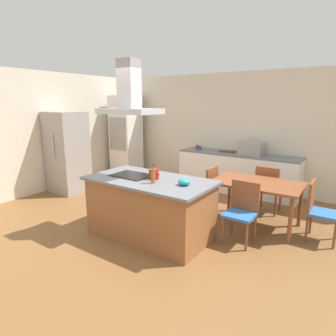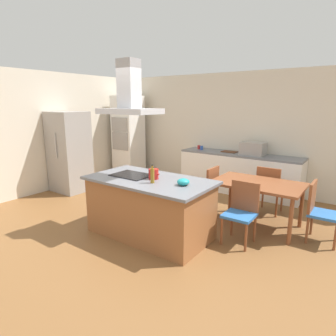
{
  "view_description": "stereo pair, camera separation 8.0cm",
  "coord_description": "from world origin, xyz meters",
  "px_view_note": "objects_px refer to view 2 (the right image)",
  "views": [
    {
      "loc": [
        2.58,
        -3.28,
        2.01
      ],
      "look_at": [
        0.06,
        0.4,
        1.0
      ],
      "focal_mm": 30.77,
      "sensor_mm": 36.0,
      "label": 1
    },
    {
      "loc": [
        2.64,
        -3.23,
        2.01
      ],
      "look_at": [
        0.06,
        0.4,
        1.0
      ],
      "focal_mm": 30.77,
      "sensor_mm": 36.0,
      "label": 2
    }
  ],
  "objects_px": {
    "tea_kettle": "(154,174)",
    "dining_table": "(258,187)",
    "olive_oil_bottle": "(152,175)",
    "countertop_microwave": "(253,149)",
    "coffee_mug_red": "(199,147)",
    "wall_oven_stack": "(128,136)",
    "chair_facing_island": "(242,208)",
    "chair_at_right_end": "(319,208)",
    "refrigerator": "(69,152)",
    "chair_at_left_end": "(207,187)",
    "mixing_bowl": "(183,182)",
    "chair_facing_back_wall": "(269,187)",
    "coffee_mug_blue": "(202,148)",
    "cooktop": "(132,175)",
    "cutting_board": "(229,152)",
    "range_hood": "(129,97)"
  },
  "relations": [
    {
      "from": "chair_facing_island",
      "to": "chair_at_right_end",
      "type": "bearing_deg",
      "value": 36.01
    },
    {
      "from": "coffee_mug_red",
      "to": "dining_table",
      "type": "height_order",
      "value": "coffee_mug_red"
    },
    {
      "from": "wall_oven_stack",
      "to": "chair_at_right_end",
      "type": "xyz_separation_m",
      "value": [
        5.04,
        -1.36,
        -0.59
      ]
    },
    {
      "from": "coffee_mug_blue",
      "to": "chair_at_left_end",
      "type": "relative_size",
      "value": 0.1
    },
    {
      "from": "cutting_board",
      "to": "wall_oven_stack",
      "type": "distance_m",
      "value": 2.92
    },
    {
      "from": "cooktop",
      "to": "chair_at_left_end",
      "type": "height_order",
      "value": "cooktop"
    },
    {
      "from": "mixing_bowl",
      "to": "chair_facing_back_wall",
      "type": "relative_size",
      "value": 0.2
    },
    {
      "from": "mixing_bowl",
      "to": "coffee_mug_red",
      "type": "distance_m",
      "value": 3.25
    },
    {
      "from": "coffee_mug_red",
      "to": "range_hood",
      "type": "relative_size",
      "value": 0.1
    },
    {
      "from": "mixing_bowl",
      "to": "range_hood",
      "type": "bearing_deg",
      "value": -179.62
    },
    {
      "from": "countertop_microwave",
      "to": "chair_at_left_end",
      "type": "bearing_deg",
      "value": -98.99
    },
    {
      "from": "dining_table",
      "to": "chair_facing_island",
      "type": "distance_m",
      "value": 0.68
    },
    {
      "from": "countertop_microwave",
      "to": "chair_facing_back_wall",
      "type": "bearing_deg",
      "value": -54.63
    },
    {
      "from": "olive_oil_bottle",
      "to": "chair_at_right_end",
      "type": "bearing_deg",
      "value": 36.17
    },
    {
      "from": "refrigerator",
      "to": "chair_at_right_end",
      "type": "distance_m",
      "value": 5.16
    },
    {
      "from": "chair_at_right_end",
      "to": "wall_oven_stack",
      "type": "bearing_deg",
      "value": 164.86
    },
    {
      "from": "countertop_microwave",
      "to": "chair_at_left_end",
      "type": "distance_m",
      "value": 1.7
    },
    {
      "from": "countertop_microwave",
      "to": "chair_facing_island",
      "type": "bearing_deg",
      "value": -73.69
    },
    {
      "from": "countertop_microwave",
      "to": "chair_facing_island",
      "type": "xyz_separation_m",
      "value": [
        0.66,
        -2.26,
        -0.53
      ]
    },
    {
      "from": "chair_facing_island",
      "to": "dining_table",
      "type": "bearing_deg",
      "value": 90.0
    },
    {
      "from": "cooktop",
      "to": "refrigerator",
      "type": "relative_size",
      "value": 0.33
    },
    {
      "from": "countertop_microwave",
      "to": "chair_facing_back_wall",
      "type": "distance_m",
      "value": 1.26
    },
    {
      "from": "coffee_mug_red",
      "to": "wall_oven_stack",
      "type": "distance_m",
      "value": 2.12
    },
    {
      "from": "chair_facing_back_wall",
      "to": "chair_facing_island",
      "type": "bearing_deg",
      "value": -90.0
    },
    {
      "from": "tea_kettle",
      "to": "dining_table",
      "type": "bearing_deg",
      "value": 46.72
    },
    {
      "from": "mixing_bowl",
      "to": "dining_table",
      "type": "bearing_deg",
      "value": 63.75
    },
    {
      "from": "cutting_board",
      "to": "chair_at_right_end",
      "type": "relative_size",
      "value": 0.38
    },
    {
      "from": "chair_at_left_end",
      "to": "wall_oven_stack",
      "type": "bearing_deg",
      "value": 156.98
    },
    {
      "from": "cooktop",
      "to": "chair_at_left_end",
      "type": "xyz_separation_m",
      "value": [
        0.67,
        1.28,
        -0.4
      ]
    },
    {
      "from": "dining_table",
      "to": "range_hood",
      "type": "relative_size",
      "value": 1.56
    },
    {
      "from": "refrigerator",
      "to": "tea_kettle",
      "type": "bearing_deg",
      "value": -13.49
    },
    {
      "from": "cooktop",
      "to": "countertop_microwave",
      "type": "xyz_separation_m",
      "value": [
        0.92,
        2.88,
        0.13
      ]
    },
    {
      "from": "coffee_mug_blue",
      "to": "chair_facing_back_wall",
      "type": "distance_m",
      "value": 2.19
    },
    {
      "from": "refrigerator",
      "to": "range_hood",
      "type": "relative_size",
      "value": 2.02
    },
    {
      "from": "cutting_board",
      "to": "chair_facing_back_wall",
      "type": "bearing_deg",
      "value": -38.68
    },
    {
      "from": "cooktop",
      "to": "tea_kettle",
      "type": "distance_m",
      "value": 0.42
    },
    {
      "from": "mixing_bowl",
      "to": "coffee_mug_red",
      "type": "xyz_separation_m",
      "value": [
        -1.4,
        2.93,
        -0.0
      ]
    },
    {
      "from": "countertop_microwave",
      "to": "cutting_board",
      "type": "relative_size",
      "value": 1.47
    },
    {
      "from": "mixing_bowl",
      "to": "refrigerator",
      "type": "xyz_separation_m",
      "value": [
        -3.58,
        0.76,
        -0.04
      ]
    },
    {
      "from": "coffee_mug_blue",
      "to": "refrigerator",
      "type": "relative_size",
      "value": 0.05
    },
    {
      "from": "cutting_board",
      "to": "chair_at_left_end",
      "type": "bearing_deg",
      "value": -79.27
    },
    {
      "from": "olive_oil_bottle",
      "to": "coffee_mug_blue",
      "type": "distance_m",
      "value": 3.16
    },
    {
      "from": "coffee_mug_blue",
      "to": "range_hood",
      "type": "distance_m",
      "value": 3.12
    },
    {
      "from": "olive_oil_bottle",
      "to": "countertop_microwave",
      "type": "relative_size",
      "value": 0.54
    },
    {
      "from": "cooktop",
      "to": "mixing_bowl",
      "type": "relative_size",
      "value": 3.44
    },
    {
      "from": "cutting_board",
      "to": "cooktop",
      "type": "bearing_deg",
      "value": -96.94
    },
    {
      "from": "wall_oven_stack",
      "to": "dining_table",
      "type": "xyz_separation_m",
      "value": [
        4.13,
        -1.36,
        -0.43
      ]
    },
    {
      "from": "chair_at_left_end",
      "to": "mixing_bowl",
      "type": "bearing_deg",
      "value": -77.35
    },
    {
      "from": "tea_kettle",
      "to": "refrigerator",
      "type": "relative_size",
      "value": 0.11
    },
    {
      "from": "wall_oven_stack",
      "to": "chair_at_left_end",
      "type": "relative_size",
      "value": 2.47
    }
  ]
}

